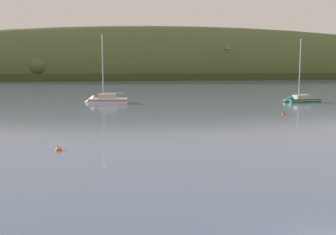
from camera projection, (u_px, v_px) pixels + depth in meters
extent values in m
cube|color=#35401E|center=(38.00, 77.00, 230.02)|extent=(581.59, 89.83, 3.82)
ellipsoid|color=#4C5B33|center=(182.00, 79.00, 262.97)|extent=(466.96, 95.56, 65.86)
sphere|color=#4C5B33|center=(38.00, 67.00, 221.42)|extent=(9.72, 9.72, 9.72)
cube|color=#4C4C51|center=(226.00, 78.00, 242.66)|extent=(4.88, 4.88, 2.00)
cylinder|color=#BCB293|center=(226.00, 61.00, 241.49)|extent=(1.72, 1.72, 17.22)
cylinder|color=#BCB293|center=(227.00, 49.00, 235.25)|extent=(5.68, 13.01, 0.95)
cube|color=#333338|center=(226.00, 49.00, 243.01)|extent=(3.02, 2.88, 2.07)
cube|color=#0F564C|center=(302.00, 102.00, 85.79)|extent=(7.60, 3.28, 1.28)
cone|color=#0F564C|center=(287.00, 102.00, 84.61)|extent=(2.04, 2.77, 2.65)
cube|color=gold|center=(302.00, 100.00, 85.75)|extent=(7.60, 3.31, 0.13)
cube|color=#BCB299|center=(302.00, 97.00, 85.60)|extent=(3.46, 2.11, 0.82)
cylinder|color=silver|center=(300.00, 69.00, 84.66)|extent=(0.19, 0.19, 12.43)
cylinder|color=silver|center=(307.00, 94.00, 85.91)|extent=(3.89, 0.43, 0.15)
cube|color=white|center=(108.00, 102.00, 84.17)|extent=(8.38, 4.86, 1.58)
cone|color=white|center=(89.00, 102.00, 84.06)|extent=(2.60, 3.43, 3.06)
cube|color=maroon|center=(108.00, 100.00, 84.12)|extent=(8.39, 4.90, 0.18)
cube|color=#BCB299|center=(107.00, 96.00, 84.01)|extent=(3.94, 2.90, 0.89)
cylinder|color=silver|center=(103.00, 66.00, 83.25)|extent=(0.22, 0.22, 13.05)
cylinder|color=silver|center=(113.00, 93.00, 83.98)|extent=(4.07, 1.09, 0.18)
sphere|color=#EA5B19|center=(59.00, 150.00, 35.94)|extent=(0.55, 0.55, 0.55)
cylinder|color=black|center=(59.00, 147.00, 35.90)|extent=(0.04, 0.04, 0.08)
sphere|color=red|center=(284.00, 114.00, 63.26)|extent=(0.54, 0.54, 0.54)
cylinder|color=black|center=(284.00, 112.00, 63.22)|extent=(0.04, 0.04, 0.08)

